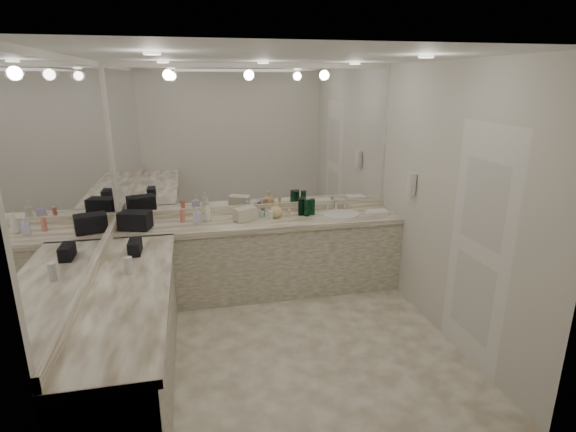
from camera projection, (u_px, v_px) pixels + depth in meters
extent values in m
plane|color=beige|center=(284.00, 347.00, 4.25)|extent=(3.20, 3.20, 0.00)
plane|color=white|center=(283.00, 56.00, 3.50)|extent=(3.20, 3.20, 0.00)
cube|color=silver|center=(257.00, 180.00, 5.28)|extent=(3.20, 0.02, 2.60)
cube|color=silver|center=(85.00, 228.00, 3.55)|extent=(0.02, 3.00, 2.60)
cube|color=silver|center=(450.00, 205.00, 4.20)|extent=(0.02, 3.00, 2.60)
cube|color=beige|center=(263.00, 259.00, 5.25)|extent=(3.20, 0.60, 0.84)
cube|color=white|center=(262.00, 222.00, 5.11)|extent=(3.20, 0.64, 0.06)
cube|color=beige|center=(132.00, 342.00, 3.58)|extent=(0.60, 2.40, 0.84)
cube|color=white|center=(128.00, 290.00, 3.45)|extent=(0.64, 2.42, 0.06)
cube|color=white|center=(258.00, 209.00, 5.36)|extent=(3.20, 0.04, 0.10)
cube|color=white|center=(94.00, 269.00, 3.65)|extent=(0.04, 3.00, 0.10)
cube|color=white|center=(257.00, 139.00, 5.13)|extent=(3.12, 0.01, 1.55)
cube|color=white|center=(79.00, 169.00, 3.41)|extent=(0.01, 2.92, 1.55)
cylinder|color=white|center=(341.00, 215.00, 5.31)|extent=(0.44, 0.44, 0.03)
cube|color=silver|center=(336.00, 204.00, 5.48)|extent=(0.24, 0.16, 0.14)
cube|color=white|center=(411.00, 184.00, 4.83)|extent=(0.06, 0.10, 0.24)
cube|color=white|center=(478.00, 249.00, 3.80)|extent=(0.02, 0.82, 2.10)
cube|color=black|center=(135.00, 221.00, 4.75)|extent=(0.36, 0.28, 0.18)
cube|color=black|center=(135.00, 247.00, 4.10)|extent=(0.11, 0.24, 0.13)
cube|color=beige|center=(245.00, 215.00, 5.06)|extent=(0.28, 0.23, 0.14)
cube|color=white|center=(377.00, 212.00, 5.32)|extent=(0.25, 0.17, 0.04)
cylinder|color=white|center=(129.00, 265.00, 3.66)|extent=(0.06, 0.06, 0.15)
imported|color=white|center=(207.00, 211.00, 5.02)|extent=(0.10, 0.10, 0.23)
imported|color=silver|center=(197.00, 215.00, 4.95)|extent=(0.10, 0.10, 0.18)
imported|color=#E3C481|center=(276.00, 209.00, 5.16)|extent=(0.19, 0.19, 0.19)
cylinder|color=#0E4326|center=(312.00, 207.00, 5.28)|extent=(0.07, 0.07, 0.19)
cylinder|color=#0E4326|center=(307.00, 208.00, 5.23)|extent=(0.07, 0.07, 0.19)
cylinder|color=#0E4326|center=(302.00, 205.00, 5.32)|extent=(0.07, 0.07, 0.20)
cylinder|color=#0E4326|center=(301.00, 207.00, 5.25)|extent=(0.07, 0.07, 0.20)
cylinder|color=#E57F66|center=(183.00, 216.00, 4.99)|extent=(0.05, 0.05, 0.15)
cylinder|color=#3F3F4C|center=(263.00, 212.00, 5.24)|extent=(0.05, 0.05, 0.09)
cylinder|color=#E0B28C|center=(250.00, 215.00, 5.06)|extent=(0.06, 0.06, 0.12)
cylinder|color=#E0B28C|center=(289.00, 213.00, 5.18)|extent=(0.04, 0.04, 0.09)
cylinder|color=#E57F66|center=(272.00, 212.00, 5.20)|extent=(0.06, 0.06, 0.11)
cylinder|color=white|center=(271.00, 215.00, 5.12)|extent=(0.06, 0.06, 0.09)
cylinder|color=silver|center=(262.00, 214.00, 5.19)|extent=(0.07, 0.07, 0.07)
cylinder|color=silver|center=(250.00, 212.00, 5.20)|extent=(0.06, 0.06, 0.10)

